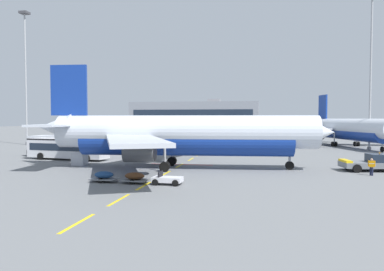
{
  "coord_description": "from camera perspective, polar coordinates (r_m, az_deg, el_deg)",
  "views": [
    {
      "loc": [
        28.12,
        -23.93,
        5.83
      ],
      "look_at": [
        18.42,
        26.81,
        3.47
      ],
      "focal_mm": 34.83,
      "sensor_mm": 36.0,
      "label": 1
    }
  ],
  "objects": [
    {
      "name": "airliner_foreground",
      "position": [
        43.29,
        -1.77,
        0.12
      ],
      "size": [
        34.82,
        34.49,
        12.2
      ],
      "color": "silver",
      "rests_on": "ground"
    },
    {
      "name": "apron_shuttle_bus",
      "position": [
        55.57,
        -18.47,
        -1.73
      ],
      "size": [
        12.29,
        4.41,
        3.0
      ],
      "color": "silver",
      "rests_on": "ground"
    },
    {
      "name": "baggage_train",
      "position": [
        34.14,
        -8.73,
        -6.36
      ],
      "size": [
        8.65,
        1.88,
        1.14
      ],
      "color": "silver",
      "rests_on": "ground"
    },
    {
      "name": "ground_power_truck",
      "position": [
        67.21,
        -11.06,
        -1.01
      ],
      "size": [
        7.4,
        4.75,
        3.14
      ],
      "color": "black",
      "rests_on": "ground"
    },
    {
      "name": "apron_paint_markings",
      "position": [
        62.73,
        1.5,
        -2.72
      ],
      "size": [
        8.0,
        96.74,
        0.01
      ],
      "color": "yellow",
      "rests_on": "ground"
    },
    {
      "name": "apron_light_mast_far",
      "position": [
        76.79,
        25.73,
        11.17
      ],
      "size": [
        1.8,
        1.8,
        28.79
      ],
      "color": "slate",
      "rests_on": "ground"
    },
    {
      "name": "apron_light_mast_near",
      "position": [
        90.85,
        -24.14,
        9.95
      ],
      "size": [
        1.8,
        1.8,
        29.15
      ],
      "color": "slate",
      "rests_on": "ground"
    },
    {
      "name": "airliner_mid_left",
      "position": [
        82.86,
        22.89,
        0.93
      ],
      "size": [
        31.26,
        32.15,
        11.43
      ],
      "color": "silver",
      "rests_on": "ground"
    },
    {
      "name": "catering_truck",
      "position": [
        64.2,
        -21.65,
        -1.31
      ],
      "size": [
        3.14,
        7.18,
        3.14
      ],
      "color": "black",
      "rests_on": "ground"
    },
    {
      "name": "uld_cargo_container",
      "position": [
        48.85,
        -16.82,
        -3.41
      ],
      "size": [
        1.62,
        1.58,
        1.6
      ],
      "color": "#B7BCC6",
      "rests_on": "ground"
    },
    {
      "name": "pushback_tug",
      "position": [
        46.03,
        25.79,
        -3.8
      ],
      "size": [
        6.36,
        3.88,
        2.08
      ],
      "color": "slate",
      "rests_on": "ground"
    },
    {
      "name": "ground",
      "position": [
        65.29,
        21.29,
        -2.69
      ],
      "size": [
        400.0,
        400.0,
        0.0
      ],
      "primitive_type": "plane",
      "color": "slate"
    },
    {
      "name": "terminal_satellite",
      "position": [
        184.44,
        0.53,
        2.95
      ],
      "size": [
        61.81,
        21.11,
        15.37
      ],
      "color": "gray",
      "rests_on": "ground"
    },
    {
      "name": "ground_crew_worker",
      "position": [
        42.34,
        25.79,
        -4.18
      ],
      "size": [
        0.64,
        0.38,
        1.77
      ],
      "color": "#191E38",
      "rests_on": "ground"
    }
  ]
}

